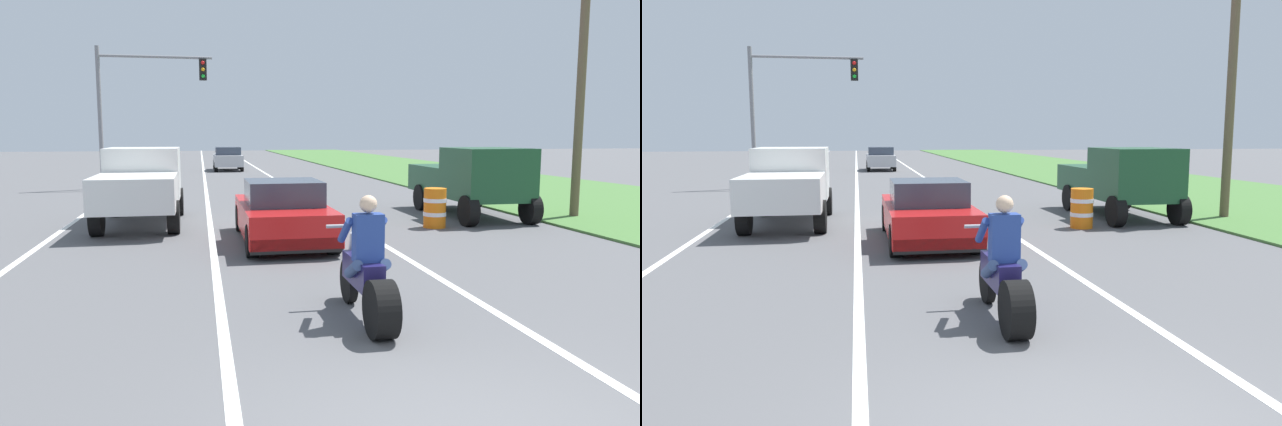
% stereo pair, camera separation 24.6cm
% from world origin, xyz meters
% --- Properties ---
extents(lane_stripe_left_solid, '(0.14, 120.00, 0.01)m').
position_xyz_m(lane_stripe_left_solid, '(-5.40, 20.00, 0.00)').
color(lane_stripe_left_solid, white).
rests_on(lane_stripe_left_solid, ground).
extents(lane_stripe_right_solid, '(0.14, 120.00, 0.01)m').
position_xyz_m(lane_stripe_right_solid, '(1.80, 20.00, 0.00)').
color(lane_stripe_right_solid, white).
rests_on(lane_stripe_right_solid, ground).
extents(lane_stripe_centre_dashed, '(0.14, 120.00, 0.01)m').
position_xyz_m(lane_stripe_centre_dashed, '(-1.80, 20.00, 0.00)').
color(lane_stripe_centre_dashed, white).
rests_on(lane_stripe_centre_dashed, ground).
extents(grass_verge_right, '(10.00, 120.00, 0.06)m').
position_xyz_m(grass_verge_right, '(11.92, 20.00, 0.03)').
color(grass_verge_right, '#477538').
rests_on(grass_verge_right, ground).
extents(motorcycle_with_rider, '(0.70, 2.21, 1.62)m').
position_xyz_m(motorcycle_with_rider, '(0.00, 3.32, 0.59)').
color(motorcycle_with_rider, black).
rests_on(motorcycle_with_rider, ground).
extents(sports_car_red, '(1.84, 4.30, 1.37)m').
position_xyz_m(sports_car_red, '(-0.27, 9.18, 0.63)').
color(sports_car_red, red).
rests_on(sports_car_red, ground).
extents(pickup_truck_left_lane_white, '(2.02, 4.80, 1.98)m').
position_xyz_m(pickup_truck_left_lane_white, '(-3.54, 12.39, 1.11)').
color(pickup_truck_left_lane_white, silver).
rests_on(pickup_truck_left_lane_white, ground).
extents(pickup_truck_right_shoulder_dark_green, '(2.02, 4.80, 1.98)m').
position_xyz_m(pickup_truck_right_shoulder_dark_green, '(5.58, 12.21, 1.11)').
color(pickup_truck_right_shoulder_dark_green, '#1E4C2D').
rests_on(pickup_truck_right_shoulder_dark_green, ground).
extents(traffic_light_mast_near, '(4.82, 0.34, 6.00)m').
position_xyz_m(traffic_light_mast_near, '(-4.63, 23.33, 4.01)').
color(traffic_light_mast_near, gray).
rests_on(traffic_light_mast_near, ground).
extents(utility_pole_roadside, '(0.24, 0.24, 7.79)m').
position_xyz_m(utility_pole_roadside, '(8.33, 11.37, 3.90)').
color(utility_pole_roadside, brown).
rests_on(utility_pole_roadside, ground).
extents(construction_barrel_nearest, '(0.58, 0.58, 1.00)m').
position_xyz_m(construction_barrel_nearest, '(3.78, 10.46, 0.50)').
color(construction_barrel_nearest, orange).
rests_on(construction_barrel_nearest, ground).
extents(distant_car_far_ahead, '(1.80, 4.00, 1.50)m').
position_xyz_m(distant_car_far_ahead, '(-0.26, 35.36, 0.77)').
color(distant_car_far_ahead, '#B2B2B7').
rests_on(distant_car_far_ahead, ground).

